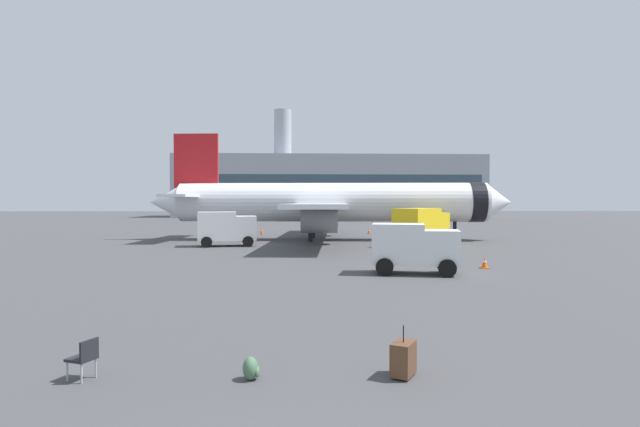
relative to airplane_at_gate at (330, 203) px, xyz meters
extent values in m
cylinder|color=white|center=(0.23, -0.02, 0.04)|extent=(30.21, 6.28, 3.80)
cone|color=white|center=(16.38, -1.36, 0.04)|extent=(2.69, 3.80, 3.61)
cone|color=white|center=(-16.31, 1.36, 0.04)|extent=(3.47, 3.67, 3.42)
cylinder|color=black|center=(14.18, -1.18, 0.04)|extent=(1.72, 3.98, 3.88)
cube|color=white|center=(-0.10, 8.04, -0.26)|extent=(6.11, 16.34, 0.36)
cube|color=white|center=(-1.43, -7.91, -0.26)|extent=(6.11, 16.34, 0.36)
cylinder|color=gray|center=(-0.31, 5.54, -1.56)|extent=(3.37, 2.46, 2.20)
cylinder|color=gray|center=(-1.22, -5.42, -1.56)|extent=(3.37, 2.46, 2.20)
cube|color=red|center=(-13.22, 1.10, 3.64)|extent=(4.41, 0.72, 6.40)
cube|color=white|center=(-13.45, 4.33, 0.64)|extent=(3.09, 6.19, 0.24)
cube|color=white|center=(-13.98, -2.05, 0.64)|extent=(3.09, 6.19, 0.24)
cylinder|color=black|center=(12.19, -1.01, -2.76)|extent=(0.36, 0.36, 1.80)
cylinder|color=black|center=(-1.56, 2.54, -2.76)|extent=(0.44, 0.44, 1.80)
cylinder|color=black|center=(-1.96, -2.25, -2.76)|extent=(0.44, 0.44, 1.80)
cube|color=white|center=(-7.52, -6.61, -2.14)|extent=(1.97, 2.42, 2.04)
cube|color=#1E232D|center=(-6.82, -6.51, -1.66)|extent=(0.36, 1.97, 0.84)
cube|color=white|center=(-9.90, -6.94, -1.96)|extent=(3.40, 2.62, 2.40)
cylinder|color=black|center=(-7.57, -5.45, -3.21)|extent=(0.92, 0.34, 0.90)
cylinder|color=black|center=(-7.24, -7.73, -3.21)|extent=(0.92, 0.34, 0.90)
cylinder|color=black|center=(-10.89, -5.92, -3.21)|extent=(0.92, 0.34, 0.90)
cylinder|color=black|center=(-10.57, -8.20, -3.21)|extent=(0.92, 0.34, 0.90)
cube|color=yellow|center=(8.83, -5.56, -2.01)|extent=(2.91, 2.84, 2.29)
cube|color=#1E232D|center=(9.29, -5.02, -1.47)|extent=(1.68, 1.48, 0.95)
cube|color=yellow|center=(6.86, -7.83, -1.81)|extent=(4.64, 4.84, 2.70)
cylinder|color=black|center=(7.84, -4.79, -3.21)|extent=(0.76, 0.82, 0.90)
cylinder|color=black|center=(9.73, -6.43, -3.21)|extent=(0.76, 0.82, 0.90)
cylinder|color=black|center=(5.09, -7.96, -3.21)|extent=(0.76, 0.82, 0.90)
cylinder|color=black|center=(6.98, -9.60, -3.21)|extent=(0.76, 0.82, 0.90)
cube|color=white|center=(4.28, -24.10, -2.27)|extent=(2.15, 2.33, 1.78)
cube|color=#1E232D|center=(5.01, -24.26, -1.85)|extent=(0.46, 1.78, 0.74)
cube|color=white|center=(2.13, -23.63, -2.11)|extent=(3.01, 2.52, 2.10)
cylinder|color=black|center=(4.72, -23.13, -3.21)|extent=(0.93, 0.41, 0.90)
cylinder|color=black|center=(4.27, -25.18, -3.21)|extent=(0.93, 0.41, 0.90)
cylinder|color=black|center=(1.71, -22.46, -3.21)|extent=(0.93, 0.41, 0.90)
cylinder|color=black|center=(1.26, -24.51, -3.21)|extent=(0.93, 0.41, 0.90)
cube|color=#F2590C|center=(-7.26, 8.12, -3.64)|extent=(0.44, 0.44, 0.04)
cone|color=#F2590C|center=(-7.26, 8.12, -3.22)|extent=(0.36, 0.36, 0.78)
cylinder|color=white|center=(-7.26, 8.12, -3.18)|extent=(0.23, 0.23, 0.10)
cube|color=#F2590C|center=(5.22, 9.27, -3.64)|extent=(0.44, 0.44, 0.04)
cone|color=#F2590C|center=(5.22, 9.27, -3.31)|extent=(0.36, 0.36, 0.60)
cylinder|color=white|center=(5.22, 9.27, -3.28)|extent=(0.23, 0.23, 0.10)
cube|color=#F2590C|center=(7.38, -21.82, -3.64)|extent=(0.44, 0.44, 0.04)
cone|color=#F2590C|center=(7.38, -21.82, -3.32)|extent=(0.36, 0.36, 0.59)
cylinder|color=white|center=(7.38, -21.82, -3.29)|extent=(0.23, 0.23, 0.10)
cube|color=brown|center=(-0.84, -39.14, -3.27)|extent=(0.67, 0.75, 0.70)
cylinder|color=black|center=(-0.84, -39.14, -2.74)|extent=(0.02, 0.02, 0.36)
cylinder|color=black|center=(-0.73, -38.95, -3.62)|extent=(0.08, 0.07, 0.08)
cylinder|color=black|center=(-0.96, -39.34, -3.62)|extent=(0.08, 0.07, 0.08)
ellipsoid|color=#476B4C|center=(-4.09, -39.19, -3.42)|extent=(0.32, 0.40, 0.48)
ellipsoid|color=#476B4C|center=(-3.95, -39.19, -3.49)|extent=(0.12, 0.28, 0.24)
cube|color=black|center=(-7.64, -39.02, -3.22)|extent=(0.63, 0.63, 0.06)
cube|color=black|center=(-7.45, -39.10, -3.00)|extent=(0.23, 0.46, 0.40)
cylinder|color=#999EA5|center=(-7.89, -39.12, -3.44)|extent=(0.04, 0.04, 0.44)
cylinder|color=#999EA5|center=(-7.74, -38.77, -3.44)|extent=(0.04, 0.04, 0.44)
cylinder|color=#999EA5|center=(-7.54, -39.27, -3.44)|extent=(0.04, 0.04, 0.44)
cylinder|color=#999EA5|center=(-7.39, -38.92, -3.44)|extent=(0.04, 0.04, 0.44)
cube|color=#9EA3AD|center=(4.93, 80.75, 3.98)|extent=(76.48, 19.61, 15.28)
cube|color=#334756|center=(4.93, 70.89, 3.22)|extent=(72.66, 0.10, 6.88)
cylinder|color=#9EA3AD|center=(-7.05, 80.75, 17.63)|extent=(4.40, 4.40, 12.00)
camera|label=1|loc=(-3.08, -49.79, 0.08)|focal=28.46mm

